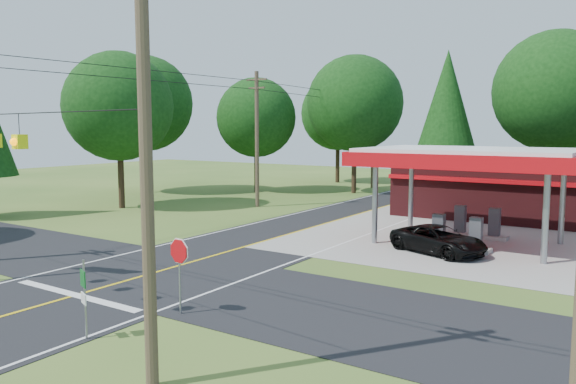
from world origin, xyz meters
The scene contains 13 objects.
ground centered at (0.00, 0.00, 0.00)m, with size 120.00×120.00×0.00m, color #3C5F21.
main_highway centered at (0.00, 0.00, 0.01)m, with size 8.00×120.00×0.02m, color black.
cross_road centered at (0.00, 0.00, 0.01)m, with size 70.00×7.00×0.02m, color black.
lane_center_yellow centered at (0.00, 0.00, 0.03)m, with size 0.15×110.00×0.00m, color yellow.
gas_canopy centered at (9.00, 13.00, 4.27)m, with size 10.60×7.40×4.88m.
convenience_store centered at (10.00, 22.98, 1.92)m, with size 16.40×7.55×3.80m.
utility_pole_near_right centered at (7.50, -7.00, 5.96)m, with size 1.80×0.30×11.50m.
utility_pole_far_left centered at (-8.00, 18.00, 5.20)m, with size 1.80×0.30×10.00m.
utility_pole_north centered at (-6.50, 35.00, 4.75)m, with size 0.30×0.30×9.50m.
treeline_backdrop centered at (0.82, 24.01, 7.49)m, with size 70.27×51.59×13.30m.
suv_car centered at (8.50, 10.00, 0.65)m, with size 4.67×4.67×1.30m, color black.
octagonal_stop_sign centered at (4.50, -3.01, 1.85)m, with size 0.86×0.14×2.48m.
route_sign_post centered at (3.80, -6.02, 1.36)m, with size 0.44×0.21×2.28m.
Camera 1 is at (16.84, -15.53, 5.90)m, focal length 35.00 mm.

